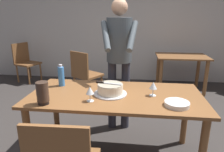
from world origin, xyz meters
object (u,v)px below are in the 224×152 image
Objects in this scene: plate_stack at (177,104)px; hurricane_lamp at (43,93)px; water_bottle at (61,76)px; background_chair_2 at (85,73)px; background_chair_0 at (26,61)px; wine_glass_near at (153,86)px; person_cutting_cake at (119,52)px; cake_knife at (104,83)px; background_table at (181,63)px; wine_glass_far at (90,91)px; main_dining_table at (115,103)px; cake_on_platter at (110,89)px.

hurricane_lamp reaches higher than plate_stack.
water_bottle is 0.28× the size of background_chair_2.
background_chair_0 is (-2.95, 2.70, -0.28)m from plate_stack.
water_bottle is at bearing 169.97° from wine_glass_near.
person_cutting_cake is 1.91× the size of background_chair_0.
cake_knife is 1.22× the size of plate_stack.
hurricane_lamp is (-1.00, -0.33, 0.00)m from wine_glass_near.
wine_glass_near is 2.38m from background_table.
background_table is 3.50m from background_chair_0.
plate_stack is 2.54m from background_table.
cake_knife is at bearing -19.37° from water_bottle.
cake_knife reaches higher than plate_stack.
cake_knife reaches higher than background_table.
wine_glass_far reaches higher than plate_stack.
plate_stack is at bearing -42.45° from background_chair_0.
person_cutting_cake is (-0.02, 0.63, 0.43)m from main_dining_table.
cake_knife is (-0.12, 0.00, 0.22)m from main_dining_table.
wine_glass_near is at bearing -55.48° from background_chair_2.
plate_stack is (0.70, -0.22, -0.10)m from cake_knife.
person_cutting_cake is 1.91× the size of background_chair_2.
background_chair_2 reaches higher than background_table.
wine_glass_near is 0.16× the size of background_chair_0.
wine_glass_near is at bearing -10.03° from water_bottle.
main_dining_table is 8.01× the size of plate_stack.
plate_stack reaches higher than background_table.
water_bottle is at bearing 91.30° from hurricane_lamp.
background_chair_2 is (-0.74, 1.63, -0.15)m from main_dining_table.
water_bottle is at bearing 161.52° from plate_stack.
cake_knife is 0.23m from wine_glass_far.
background_chair_2 is at bearing 125.39° from plate_stack.
wine_glass_near is 0.63m from wine_glass_far.
wine_glass_far is 0.58× the size of water_bottle.
cake_on_platter is 0.70m from person_cutting_cake.
background_chair_2 is at bearing 112.72° from cake_on_platter.
main_dining_table reaches higher than background_table.
plate_stack is at bearing -0.88° from wine_glass_far.
person_cutting_cake reaches higher than wine_glass_near.
background_table is (1.24, 2.25, -0.29)m from cake_knife.
wine_glass_near reaches higher than cake_knife.
cake_on_platter is 0.62m from water_bottle.
background_chair_2 is at bearing 124.52° from wine_glass_near.
person_cutting_cake is (0.20, 0.84, 0.22)m from wine_glass_far.
main_dining_table is at bearing 158.92° from plate_stack.
wine_glass_near reaches higher than plate_stack.
wine_glass_far is at bearing -114.21° from cake_knife.
hurricane_lamp reaches higher than cake_knife.
person_cutting_cake is at bearing -125.07° from background_table.
cake_on_platter is at bearing -92.94° from person_cutting_cake.
wine_glass_far is (-0.60, -0.21, 0.00)m from wine_glass_near.
wine_glass_far is 0.58m from water_bottle.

